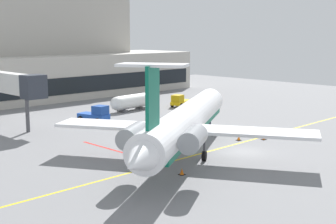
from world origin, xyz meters
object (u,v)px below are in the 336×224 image
at_px(baggage_tug, 96,114).
at_px(marshaller, 210,117).
at_px(pushback_tractor, 180,101).
at_px(fuel_tank, 131,101).
at_px(regional_jet, 185,122).

bearing_deg(baggage_tug, marshaller, -53.98).
height_order(pushback_tractor, marshaller, marshaller).
relative_size(fuel_tank, marshaller, 4.06).
xyz_separation_m(pushback_tractor, marshaller, (-8.14, -12.90, 0.09)).
xyz_separation_m(regional_jet, pushback_tractor, (21.49, 21.27, -2.44)).
bearing_deg(marshaller, baggage_tug, 126.02).
height_order(regional_jet, marshaller, regional_jet).
bearing_deg(pushback_tractor, baggage_tug, -176.29).
xyz_separation_m(baggage_tug, pushback_tractor, (16.73, 1.09, -0.09)).
bearing_deg(fuel_tank, regional_jet, -120.12).
bearing_deg(pushback_tractor, marshaller, -122.25).
bearing_deg(marshaller, regional_jet, -147.92).
bearing_deg(regional_jet, pushback_tractor, 44.70).
bearing_deg(baggage_tug, regional_jet, -103.27).
height_order(regional_jet, baggage_tug, regional_jet).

